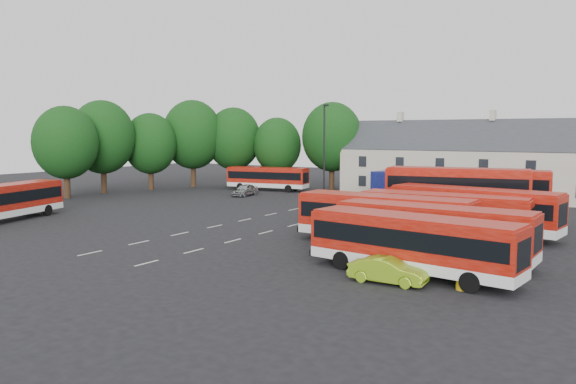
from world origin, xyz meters
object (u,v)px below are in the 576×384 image
silver_car (245,190)px  grit_bin (463,282)px  lime_car (388,271)px  box_truck (411,185)px  bus_row_a (412,240)px  lamppost (324,150)px  bus_dd_south (457,192)px  bus_west (6,199)px

silver_car → grit_bin: bearing=-44.5°
lime_car → silver_car: bearing=45.2°
box_truck → silver_car: bearing=-159.8°
bus_row_a → lime_car: 2.43m
lamppost → bus_row_a: bearing=-53.1°
lime_car → lamppost: (-19.53, 28.69, 5.00)m
bus_dd_south → grit_bin: (5.89, -19.31, -2.24)m
grit_bin → lime_car: bearing=-166.9°
bus_west → lamppost: bearing=-45.2°
grit_bin → lamppost: lamppost is taller
bus_row_a → bus_dd_south: 18.35m
box_truck → lime_car: bearing=-61.8°
bus_row_a → lamppost: bearing=133.5°
bus_row_a → bus_dd_south: size_ratio=0.99×
bus_west → silver_car: 26.89m
silver_car → grit_bin: (33.14, -26.66, -0.31)m
bus_row_a → box_truck: (-10.81, 29.01, 0.12)m
bus_west → silver_car: bearing=-27.4°
bus_row_a → silver_car: 39.47m
lime_car → lamppost: bearing=32.2°
lime_car → grit_bin: size_ratio=4.84×
bus_dd_south → lime_car: bus_dd_south is taller
grit_bin → lamppost: bearing=129.5°
bus_row_a → bus_west: (-35.57, -0.84, -0.03)m
bus_dd_south → silver_car: (-27.24, 7.35, -1.93)m
grit_bin → bus_dd_south: bearing=107.0°
lime_car → lamppost: size_ratio=0.37×
bus_dd_south → silver_car: bus_dd_south is taller
bus_dd_south → lime_car: 20.36m
bus_west → box_truck: bearing=-55.4°
silver_car → grit_bin: silver_car is taller
bus_west → bus_dd_south: bearing=-75.7°
lime_car → grit_bin: 3.59m
lime_car → grit_bin: bearing=-78.9°
silver_car → box_truck: bearing=4.7°
bus_west → lamppost: 31.84m
bus_west → lime_car: (35.08, -1.17, -1.24)m
box_truck → lamppost: bearing=-156.0°
bus_dd_south → grit_bin: bearing=-82.3°
bus_dd_south → bus_west: size_ratio=1.02×
lamppost → bus_dd_south: bearing=-26.6°
bus_west → bus_row_a: bearing=-104.4°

